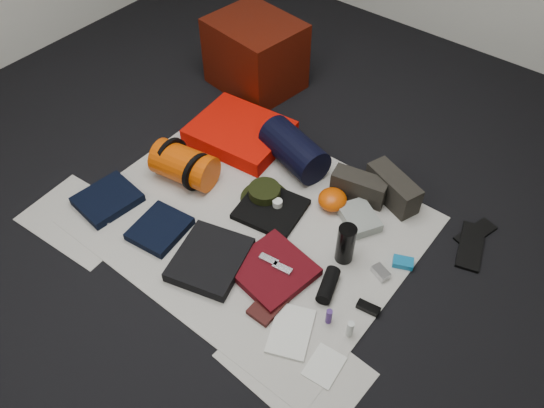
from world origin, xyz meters
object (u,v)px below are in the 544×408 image
Objects in this scene: red_cabinet at (255,54)px; navy_duffel at (294,150)px; compact_camera at (381,272)px; paperback_book at (268,306)px; sleeping_pad at (240,133)px; stuff_sack at (185,165)px; water_bottle at (346,244)px.

navy_duffel is (0.66, -0.47, -0.11)m from red_cabinet.
compact_camera is (0.78, -0.36, -0.09)m from navy_duffel.
sleeping_pad is at bearing 137.56° from paperback_book.
sleeping_pad is 0.44m from stuff_sack.
red_cabinet reaches higher than navy_duffel.
water_bottle reaches higher than stuff_sack.
water_bottle is at bearing -20.17° from sleeping_pad.
red_cabinet reaches higher than stuff_sack.
red_cabinet is 1.68m from compact_camera.
navy_duffel is 1.82× the size of water_bottle.
paperback_book is at bearing -43.99° from navy_duffel.
stuff_sack is (0.27, -0.93, -0.12)m from red_cabinet.
navy_duffel is at bearing 175.61° from compact_camera.
water_bottle is 0.21m from compact_camera.
stuff_sack is at bearing 158.15° from paperback_book.
navy_duffel reaches higher than compact_camera.
red_cabinet is 0.98m from stuff_sack.
stuff_sack is 0.99m from water_bottle.
red_cabinet is 3.01× the size of paperback_book.
compact_camera is at bearing -8.57° from navy_duffel.
paperback_book is (0.48, -0.83, -0.09)m from navy_duffel.
sleeping_pad is at bearing -159.58° from navy_duffel.
sleeping_pad reaches higher than paperback_book.
sleeping_pad is at bearing -175.65° from compact_camera.
compact_camera is at bearing 5.24° from stuff_sack.
water_bottle reaches higher than paperback_book.
navy_duffel is 2.24× the size of paperback_book.
sleeping_pad is 1.20m from compact_camera.
compact_camera is at bearing 7.75° from water_bottle.
sleeping_pad is at bearing 159.83° from water_bottle.
paperback_book is (-0.11, -0.44, -0.10)m from water_bottle.
water_bottle is 1.23× the size of paperback_book.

